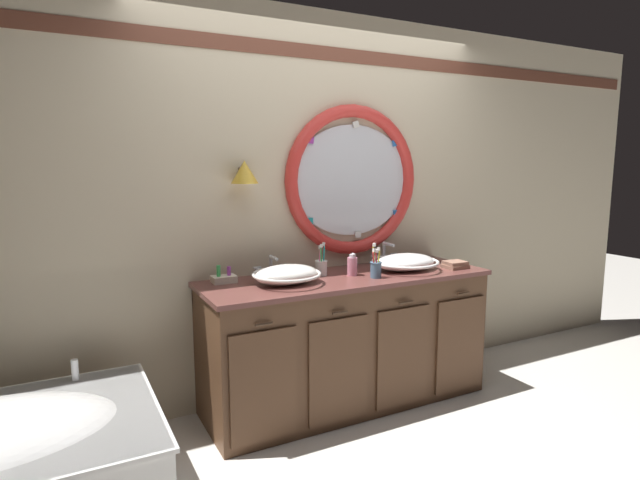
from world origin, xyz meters
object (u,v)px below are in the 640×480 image
object	(u,v)px
sink_basin_right	(405,262)
soap_dispenser	(352,266)
toothbrush_holder_right	(376,268)
toiletry_basket	(224,278)
folded_hand_towel	(455,265)
toothbrush_holder_left	(321,267)
sink_basin_left	(287,274)

from	to	relation	value
sink_basin_right	soap_dispenser	world-z (taller)	soap_dispenser
toothbrush_holder_right	toiletry_basket	bearing A→B (deg)	160.34
sink_basin_right	toothbrush_holder_right	distance (m)	0.33
folded_hand_towel	toiletry_basket	size ratio (longest dim) A/B	1.07
toothbrush_holder_left	toothbrush_holder_right	world-z (taller)	toothbrush_holder_right
sink_basin_right	toiletry_basket	xyz separation A→B (m)	(-1.22, 0.21, -0.03)
folded_hand_towel	toothbrush_holder_left	bearing A→B (deg)	165.94
sink_basin_left	toothbrush_holder_left	bearing A→B (deg)	21.58
folded_hand_towel	sink_basin_right	bearing A→B (deg)	161.57
sink_basin_right	toothbrush_holder_left	bearing A→B (deg)	168.59
folded_hand_towel	sink_basin_left	bearing A→B (deg)	174.66
toothbrush_holder_left	toothbrush_holder_right	size ratio (longest dim) A/B	0.97
toothbrush_holder_left	toiletry_basket	size ratio (longest dim) A/B	1.49
toothbrush_holder_right	toiletry_basket	distance (m)	0.96
toothbrush_holder_left	folded_hand_towel	size ratio (longest dim) A/B	1.39
sink_basin_left	sink_basin_right	xyz separation A→B (m)	(0.89, -0.00, -0.00)
toothbrush_holder_left	sink_basin_left	bearing A→B (deg)	-158.42
sink_basin_left	folded_hand_towel	distance (m)	1.24
soap_dispenser	folded_hand_towel	bearing A→B (deg)	-10.30
sink_basin_right	sink_basin_left	bearing A→B (deg)	180.00
sink_basin_right	toothbrush_holder_right	world-z (taller)	toothbrush_holder_right
toothbrush_holder_left	toothbrush_holder_right	distance (m)	0.36
sink_basin_left	soap_dispenser	bearing A→B (deg)	2.64
sink_basin_left	soap_dispenser	distance (m)	0.48
toothbrush_holder_left	toothbrush_holder_right	xyz separation A→B (m)	(0.28, -0.23, 0.00)
sink_basin_right	folded_hand_towel	world-z (taller)	sink_basin_right
sink_basin_left	folded_hand_towel	size ratio (longest dim) A/B	2.73
toothbrush_holder_right	toothbrush_holder_left	bearing A→B (deg)	140.29
toothbrush_holder_left	toothbrush_holder_right	bearing A→B (deg)	-39.71
toothbrush_holder_right	soap_dispenser	world-z (taller)	toothbrush_holder_right
sink_basin_left	sink_basin_right	bearing A→B (deg)	-0.00
folded_hand_towel	toothbrush_holder_right	bearing A→B (deg)	179.50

